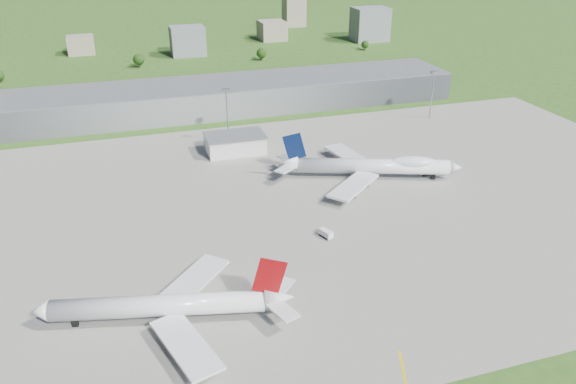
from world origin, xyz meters
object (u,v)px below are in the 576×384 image
object	(u,v)px
van_white_far	(425,172)
van_white_near	(326,234)
airliner_blue_quad	(373,166)
tug_yellow	(233,305)
airliner_red_twin	(169,306)

from	to	relation	value
van_white_far	van_white_near	bearing A→B (deg)	-149.77
airliner_blue_quad	tug_yellow	distance (m)	99.65
airliner_red_twin	van_white_near	size ratio (longest dim) A/B	11.92
airliner_blue_quad	tug_yellow	xyz separation A→B (m)	(-73.95, -66.64, -4.54)
airliner_blue_quad	van_white_near	world-z (taller)	airliner_blue_quad
airliner_red_twin	airliner_blue_quad	xyz separation A→B (m)	(91.22, 67.41, 0.43)
airliner_blue_quad	tug_yellow	world-z (taller)	airliner_blue_quad
airliner_red_twin	tug_yellow	xyz separation A→B (m)	(17.27, 0.77, -4.11)
tug_yellow	van_white_far	bearing A→B (deg)	19.55
van_white_near	van_white_far	size ratio (longest dim) A/B	1.16
airliner_red_twin	van_white_far	size ratio (longest dim) A/B	13.83
airliner_blue_quad	van_white_near	bearing A→B (deg)	-112.67
airliner_red_twin	airliner_blue_quad	distance (m)	113.43
van_white_far	tug_yellow	bearing A→B (deg)	-147.82
airliner_red_twin	van_white_far	world-z (taller)	airliner_red_twin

